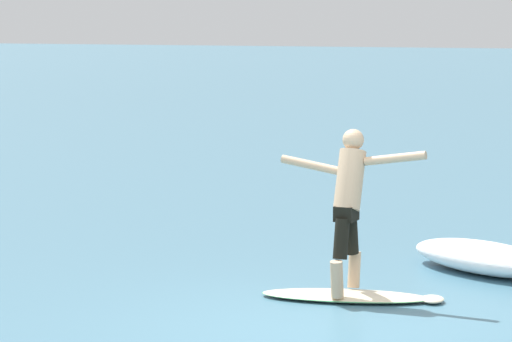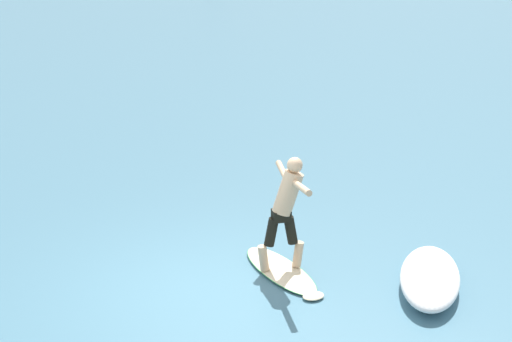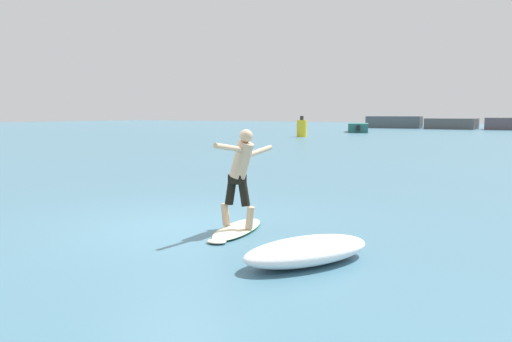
% 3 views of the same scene
% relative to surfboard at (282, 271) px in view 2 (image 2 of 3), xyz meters
% --- Properties ---
extents(ground_plane, '(200.00, 200.00, 0.00)m').
position_rel_surfboard_xyz_m(ground_plane, '(-1.21, -0.18, -0.04)').
color(ground_plane, teal).
extents(surfboard, '(0.95, 1.97, 0.21)m').
position_rel_surfboard_xyz_m(surfboard, '(0.00, 0.00, 0.00)').
color(surfboard, beige).
rests_on(surfboard, ground).
extents(surfer, '(0.71, 1.61, 1.71)m').
position_rel_surfboard_xyz_m(surfer, '(0.07, 0.03, 1.04)').
color(surfer, tan).
rests_on(surfer, surfboard).
extents(wave_foam_at_tail, '(1.67, 2.14, 0.35)m').
position_rel_surfboard_xyz_m(wave_foam_at_tail, '(1.85, -1.06, 0.14)').
color(wave_foam_at_tail, white).
rests_on(wave_foam_at_tail, ground).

